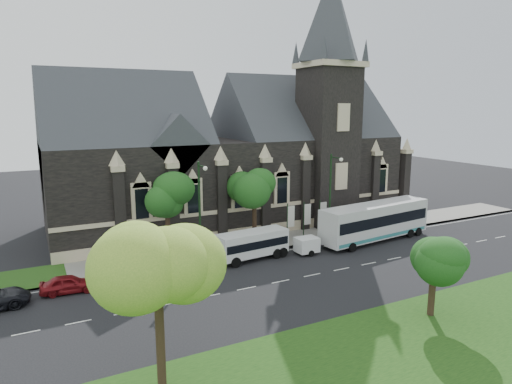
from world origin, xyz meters
TOP-DOWN VIEW (x-y plane):
  - ground at (0.00, 0.00)m, footprint 160.00×160.00m
  - sidewalk at (0.00, 9.50)m, footprint 80.00×5.00m
  - museum at (5.12, 18.78)m, footprint 40.00×17.70m
  - tree_park_near at (-11.77, -8.77)m, footprint 4.42×4.42m
  - tree_park_east at (6.18, -9.32)m, footprint 3.40×3.40m
  - tree_walk_right at (3.21, 10.71)m, footprint 4.08×4.08m
  - tree_walk_left at (-5.80, 10.70)m, footprint 3.91×3.91m
  - street_lamp_near at (10.00, 7.09)m, footprint 0.36×1.88m
  - street_lamp_mid at (-4.00, 7.09)m, footprint 0.36×1.88m
  - banner_flag_left at (6.29, 9.00)m, footprint 0.90×0.10m
  - banner_flag_center at (8.29, 9.00)m, footprint 0.90×0.10m
  - banner_flag_right at (10.29, 9.00)m, footprint 0.90×0.10m
  - tour_coach at (14.24, 5.17)m, footprint 13.46×4.30m
  - shuttle_bus at (0.41, 5.77)m, footprint 6.86×2.96m
  - box_trailer at (5.57, 4.72)m, footprint 2.99×1.75m
  - sedan at (-5.51, 5.63)m, footprint 4.22×1.82m
  - car_far_red at (-15.11, 5.36)m, footprint 4.10×1.99m

SIDE VIEW (x-z plane):
  - ground at x=0.00m, z-range 0.00..0.00m
  - sidewalk at x=0.00m, z-range 0.00..0.15m
  - car_far_red at x=-15.11m, z-range 0.00..1.35m
  - sedan at x=-5.51m, z-range 0.00..1.35m
  - box_trailer at x=5.57m, z-range 0.11..1.71m
  - shuttle_bus at x=0.41m, z-range 0.21..2.79m
  - tour_coach at x=14.24m, z-range 0.17..4.02m
  - banner_flag_left at x=6.29m, z-range 0.38..4.38m
  - banner_flag_center at x=8.29m, z-range 0.38..4.38m
  - banner_flag_right at x=10.29m, z-range 0.38..4.38m
  - tree_park_east at x=6.18m, z-range 1.48..7.76m
  - street_lamp_near at x=10.00m, z-range 0.61..9.61m
  - street_lamp_mid at x=-4.00m, z-range 0.61..9.61m
  - tree_walk_left at x=-5.80m, z-range 1.91..9.55m
  - tree_walk_right at x=3.21m, z-range 1.92..9.72m
  - tree_park_near at x=-11.77m, z-range 2.14..10.70m
  - museum at x=5.12m, z-range -6.78..23.12m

